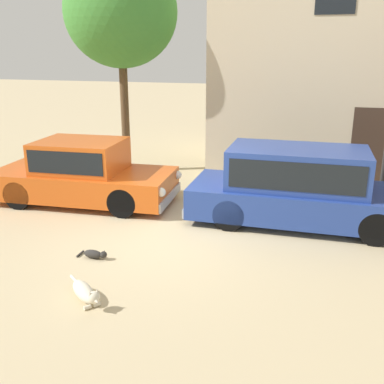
% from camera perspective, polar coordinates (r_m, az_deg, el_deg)
% --- Properties ---
extents(ground_plane, '(80.00, 80.00, 0.00)m').
position_cam_1_polar(ground_plane, '(8.52, -3.26, -5.91)').
color(ground_plane, tan).
extents(parked_sedan_nearest, '(4.36, 2.02, 1.45)m').
position_cam_1_polar(parked_sedan_nearest, '(10.62, -13.77, 2.47)').
color(parked_sedan_nearest, '#D15619').
rests_on(parked_sedan_nearest, ground_plane).
extents(parked_sedan_second, '(4.69, 1.84, 1.56)m').
position_cam_1_polar(parked_sedan_second, '(9.27, 13.59, 0.90)').
color(parked_sedan_second, navy).
rests_on(parked_sedan_second, ground_plane).
extents(stray_dog_spotted, '(0.86, 0.73, 0.32)m').
position_cam_1_polar(stray_dog_spotted, '(6.66, -13.44, -12.37)').
color(stray_dog_spotted, beige).
rests_on(stray_dog_spotted, ground_plane).
extents(stray_cat, '(0.56, 0.24, 0.17)m').
position_cam_1_polar(stray_cat, '(7.88, -12.35, -7.76)').
color(stray_cat, '#2D2B28').
rests_on(stray_cat, ground_plane).
extents(acacia_tree_left, '(3.08, 2.77, 5.84)m').
position_cam_1_polar(acacia_tree_left, '(12.96, -9.12, 21.70)').
color(acacia_tree_left, brown).
rests_on(acacia_tree_left, ground_plane).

